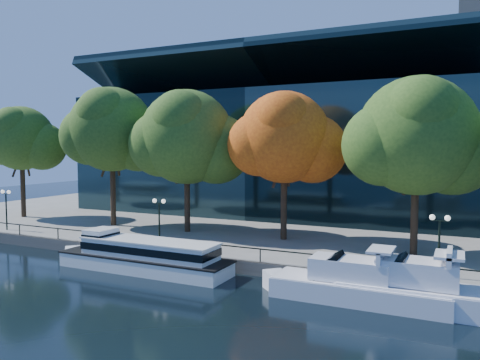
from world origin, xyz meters
The scene contains 15 objects.
ground centered at (0.00, 0.00, 0.00)m, with size 160.00×160.00×0.00m, color black.
promenade centered at (0.00, 36.38, 0.50)m, with size 90.00×67.08×1.00m.
railing centered at (0.00, 3.25, 1.94)m, with size 88.20×0.08×0.99m.
convention_building centered at (-4.00, 31.79, 8.51)m, with size 50.00×24.57×21.43m.
tour_boat centered at (-3.82, 0.68, 1.23)m, with size 15.30×3.41×2.90m.
cruiser_near centered at (12.19, 0.46, 1.05)m, with size 11.67×3.01×3.38m.
cruiser_far centered at (15.92, 0.68, 1.15)m, with size 11.13×3.09×3.64m.
tree_0 centered at (-29.24, 11.49, 10.23)m, with size 9.50×7.79×13.20m.
tree_1 centered at (-15.30, 11.27, 11.01)m, with size 11.11×9.11×14.65m.
tree_2 centered at (-6.15, 11.46, 10.14)m, with size 11.54×9.46×13.95m.
tree_3 centered at (3.79, 11.88, 10.04)m, with size 10.31×8.45×13.34m.
tree_4 centered at (15.04, 10.41, 10.00)m, with size 11.37×9.33×13.75m.
lamp_0 centered at (-23.36, 4.50, 3.98)m, with size 1.26×0.36×4.03m.
lamp_1 centered at (-4.72, 4.50, 3.98)m, with size 1.26×0.36×4.03m.
lamp_2 centered at (16.89, 4.50, 3.98)m, with size 1.26×0.36×4.03m.
Camera 1 is at (18.06, -27.62, 9.32)m, focal length 35.00 mm.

